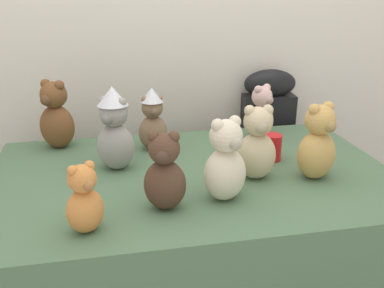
{
  "coord_description": "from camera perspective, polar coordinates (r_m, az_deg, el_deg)",
  "views": [
    {
      "loc": [
        -0.29,
        -1.22,
        1.41
      ],
      "look_at": [
        0.0,
        0.25,
        0.84
      ],
      "focal_mm": 39.28,
      "sensor_mm": 36.0,
      "label": 1
    }
  ],
  "objects": [
    {
      "name": "instrument_case",
      "position": [
        2.42,
        9.9,
        -1.52
      ],
      "size": [
        0.29,
        0.15,
        0.99
      ],
      "rotation": [
        0.0,
        0.0,
        -0.1
      ],
      "color": "black",
      "rests_on": "ground_plane"
    },
    {
      "name": "teddy_bear_ginger",
      "position": [
        1.27,
        -14.4,
        -7.45
      ],
      "size": [
        0.15,
        0.14,
        0.22
      ],
      "rotation": [
        0.0,
        0.0,
        0.53
      ],
      "color": "#D17F3D",
      "rests_on": "display_table"
    },
    {
      "name": "teddy_bear_sand",
      "position": [
        1.57,
        8.8,
        -0.14
      ],
      "size": [
        0.16,
        0.14,
        0.29
      ],
      "rotation": [
        0.0,
        0.0,
        -0.07
      ],
      "color": "#CCB78E",
      "rests_on": "display_table"
    },
    {
      "name": "teddy_bear_cocoa",
      "position": [
        1.34,
        -3.73,
        -4.02
      ],
      "size": [
        0.16,
        0.15,
        0.27
      ],
      "rotation": [
        0.0,
        0.0,
        -0.27
      ],
      "color": "#4C3323",
      "rests_on": "display_table"
    },
    {
      "name": "teddy_bear_ash",
      "position": [
        1.65,
        -10.48,
        1.91
      ],
      "size": [
        0.19,
        0.19,
        0.33
      ],
      "rotation": [
        0.0,
        0.0,
        -0.52
      ],
      "color": "gray",
      "rests_on": "display_table"
    },
    {
      "name": "teddy_bear_cream",
      "position": [
        1.4,
        4.55,
        -2.49
      ],
      "size": [
        0.19,
        0.17,
        0.29
      ],
      "rotation": [
        0.0,
        0.0,
        0.37
      ],
      "color": "beige",
      "rests_on": "display_table"
    },
    {
      "name": "wall_back",
      "position": [
        2.23,
        -3.83,
        17.99
      ],
      "size": [
        7.0,
        0.08,
        2.6
      ],
      "primitive_type": "cube",
      "color": "silver",
      "rests_on": "ground_plane"
    },
    {
      "name": "teddy_bear_mocha",
      "position": [
        1.84,
        -5.36,
        3.25
      ],
      "size": [
        0.13,
        0.12,
        0.28
      ],
      "rotation": [
        0.0,
        0.0,
        0.08
      ],
      "color": "#7F6047",
      "rests_on": "display_table"
    },
    {
      "name": "teddy_bear_blush",
      "position": [
        2.01,
        9.37,
        4.11
      ],
      "size": [
        0.17,
        0.16,
        0.26
      ],
      "rotation": [
        0.0,
        0.0,
        0.52
      ],
      "color": "beige",
      "rests_on": "display_table"
    },
    {
      "name": "teddy_bear_chestnut",
      "position": [
        1.95,
        -17.98,
        3.55
      ],
      "size": [
        0.21,
        0.2,
        0.31
      ],
      "rotation": [
        0.0,
        0.0,
        -0.58
      ],
      "color": "brown",
      "rests_on": "display_table"
    },
    {
      "name": "teddy_bear_honey",
      "position": [
        1.62,
        16.69,
        0.01
      ],
      "size": [
        0.18,
        0.17,
        0.29
      ],
      "rotation": [
        0.0,
        0.0,
        0.32
      ],
      "color": "tan",
      "rests_on": "display_table"
    },
    {
      "name": "display_table",
      "position": [
        1.83,
        0.0,
        -14.2
      ],
      "size": [
        1.57,
        0.97,
        0.72
      ],
      "primitive_type": "cube",
      "color": "#4C6B4C",
      "rests_on": "ground_plane"
    },
    {
      "name": "party_cup_red",
      "position": [
        1.78,
        10.79,
        -0.44
      ],
      "size": [
        0.08,
        0.08,
        0.11
      ],
      "primitive_type": "cylinder",
      "color": "red",
      "rests_on": "display_table"
    }
  ]
}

